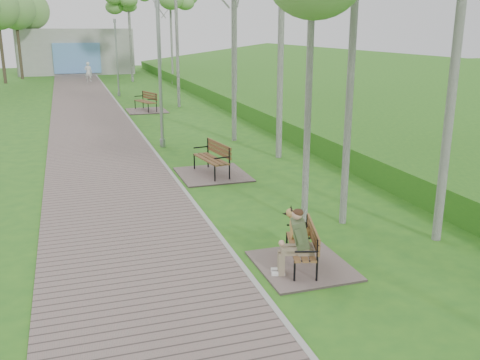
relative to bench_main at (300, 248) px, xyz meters
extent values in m
cube|color=#75645E|center=(-2.71, 15.21, -0.36)|extent=(3.50, 67.00, 0.04)
cube|color=#999993|center=(-0.96, 15.21, -0.36)|extent=(0.10, 67.00, 0.05)
cube|color=#458821|center=(11.04, 13.71, -0.38)|extent=(14.00, 70.00, 1.60)
cube|color=#9E9E99|center=(-2.46, 44.71, 1.62)|extent=(10.00, 5.00, 4.00)
cube|color=#5E90D2|center=(-2.46, 42.11, 1.12)|extent=(4.00, 0.20, 2.60)
cube|color=#75645E|center=(0.09, 0.04, -0.36)|extent=(1.59, 1.77, 0.04)
cube|color=brown|center=(0.04, 0.04, 0.01)|extent=(0.77, 1.39, 0.04)
cube|color=brown|center=(0.24, -0.02, 0.25)|extent=(0.42, 1.28, 0.29)
cube|color=#75645E|center=(0.17, 6.48, -0.36)|extent=(1.92, 2.13, 0.04)
cube|color=brown|center=(0.12, 6.48, 0.10)|extent=(0.72, 1.65, 0.04)
cube|color=brown|center=(0.37, 6.52, 0.38)|extent=(0.29, 1.59, 0.35)
cube|color=#75645E|center=(0.18, 19.34, -0.36)|extent=(1.95, 2.16, 0.04)
cube|color=brown|center=(0.13, 19.34, 0.10)|extent=(0.96, 1.69, 0.04)
cube|color=brown|center=(0.37, 19.42, 0.39)|extent=(0.54, 1.56, 0.36)
cylinder|color=gray|center=(-0.53, 10.70, -0.24)|extent=(0.19, 0.19, 0.29)
cylinder|color=gray|center=(-0.53, 10.70, 2.03)|extent=(0.12, 0.12, 4.83)
cylinder|color=gray|center=(-0.53, 10.70, 4.49)|extent=(0.17, 0.17, 0.24)
cylinder|color=gray|center=(-0.52, 26.02, -0.25)|extent=(0.18, 0.18, 0.27)
cylinder|color=gray|center=(-0.52, 26.02, 1.84)|extent=(0.11, 0.11, 4.45)
cylinder|color=gray|center=(-0.52, 26.02, 4.11)|extent=(0.16, 0.16, 0.22)
imported|color=silver|center=(-1.86, 35.62, 0.39)|extent=(0.66, 0.54, 1.55)
imported|color=gray|center=(-2.01, 43.13, 0.56)|extent=(1.07, 0.92, 1.89)
cylinder|color=silver|center=(1.02, 2.02, 3.31)|extent=(0.18, 0.18, 7.40)
cylinder|color=silver|center=(1.85, 1.82, 3.74)|extent=(0.16, 0.16, 8.25)
cylinder|color=silver|center=(2.81, 7.94, 4.20)|extent=(0.19, 0.19, 9.17)
cylinder|color=silver|center=(2.24, 11.00, 3.91)|extent=(0.18, 0.18, 8.59)
cylinder|color=silver|center=(4.79, 18.94, 4.36)|extent=(0.20, 0.20, 9.48)
cylinder|color=silver|center=(2.06, 20.29, 3.78)|extent=(0.16, 0.16, 8.32)
cylinder|color=silver|center=(4.13, 32.50, 4.04)|extent=(0.18, 0.18, 8.84)
cylinder|color=silver|center=(1.44, 35.19, 3.91)|extent=(0.18, 0.18, 8.58)
cylinder|color=silver|center=(4.75, 41.22, 3.99)|extent=(0.18, 0.18, 8.75)
camera|label=1|loc=(-3.69, -7.95, 3.75)|focal=40.00mm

